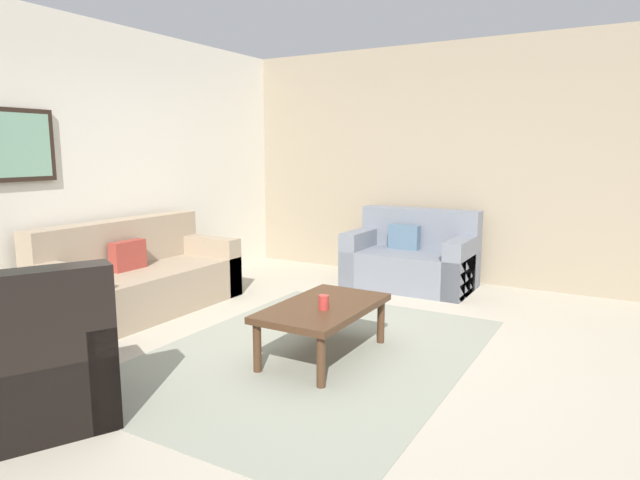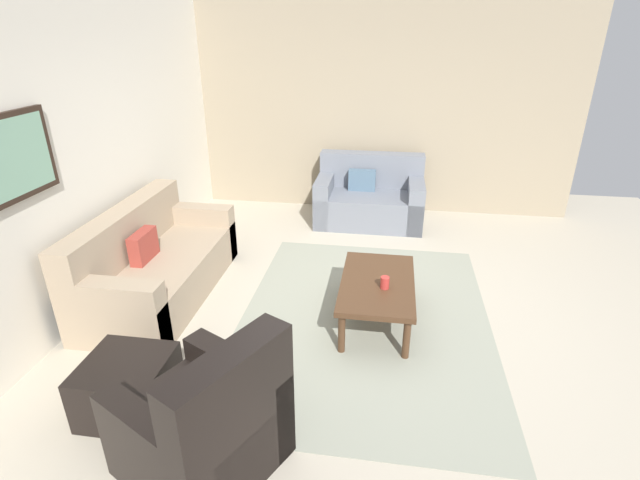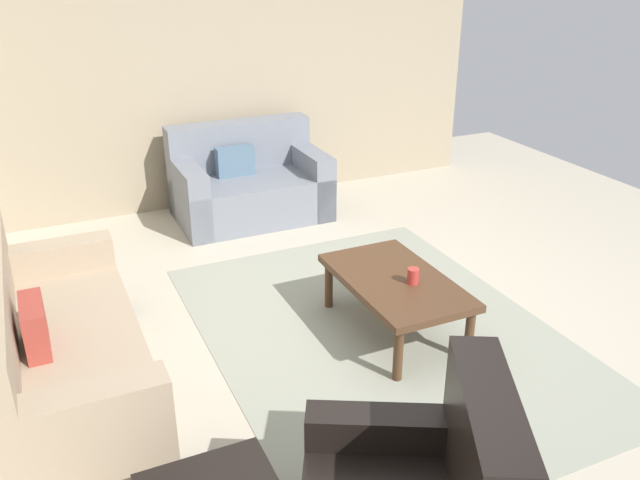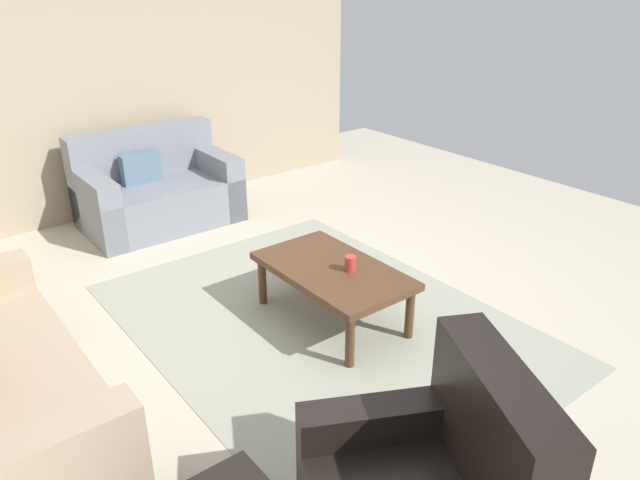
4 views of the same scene
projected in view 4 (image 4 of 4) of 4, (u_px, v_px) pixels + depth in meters
ground_plane at (321, 324)px, 4.18m from camera, size 8.00×8.00×0.00m
stone_feature_panel at (129, 66)px, 5.75m from camera, size 0.12×5.20×2.80m
area_rug at (321, 323)px, 4.17m from camera, size 3.08×2.24×0.01m
couch_loveseat at (155, 192)px, 5.75m from camera, size 0.87×1.40×0.88m
coffee_table at (333, 274)px, 4.08m from camera, size 1.10×0.64×0.41m
cup at (350, 264)px, 4.00m from camera, size 0.08×0.08×0.11m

